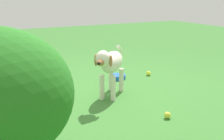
% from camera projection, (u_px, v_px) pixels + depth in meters
% --- Properties ---
extents(ground, '(14.00, 14.00, 0.00)m').
position_uv_depth(ground, '(101.00, 89.00, 3.75)').
color(ground, '#38722D').
extents(dog, '(0.67, 0.66, 0.60)m').
position_uv_depth(dog, '(111.00, 64.00, 3.40)').
color(dog, silver).
rests_on(dog, ground).
extents(tennis_ball_0, '(0.07, 0.07, 0.07)m').
position_uv_depth(tennis_ball_0, '(148.00, 73.00, 4.38)').
color(tennis_ball_0, yellow).
rests_on(tennis_ball_0, ground).
extents(tennis_ball_1, '(0.07, 0.07, 0.07)m').
position_uv_depth(tennis_ball_1, '(19.00, 95.00, 3.45)').
color(tennis_ball_1, yellow).
rests_on(tennis_ball_1, ground).
extents(tennis_ball_2, '(0.07, 0.07, 0.07)m').
position_uv_depth(tennis_ball_2, '(167.00, 115.00, 2.89)').
color(tennis_ball_2, '#D1D23B').
rests_on(tennis_ball_2, ground).
extents(water_bowl, '(0.22, 0.22, 0.06)m').
position_uv_depth(water_bowl, '(118.00, 77.00, 4.21)').
color(water_bowl, blue).
rests_on(water_bowl, ground).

